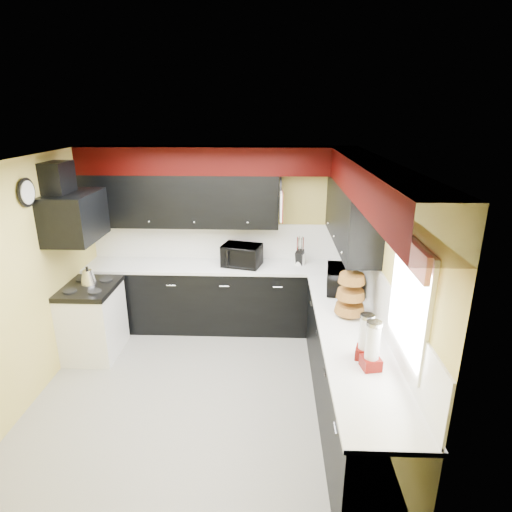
{
  "coord_description": "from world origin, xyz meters",
  "views": [
    {
      "loc": [
        0.72,
        -3.95,
        2.94
      ],
      "look_at": [
        0.53,
        0.76,
        1.33
      ],
      "focal_mm": 30.0,
      "sensor_mm": 36.0,
      "label": 1
    }
  ],
  "objects_px": {
    "utensil_crock": "(300,259)",
    "toaster_oven": "(242,255)",
    "kettle": "(88,277)",
    "microwave": "(342,279)",
    "knife_block": "(300,258)"
  },
  "relations": [
    {
      "from": "knife_block",
      "to": "kettle",
      "type": "xyz_separation_m",
      "value": [
        -2.62,
        -0.72,
        -0.04
      ]
    },
    {
      "from": "knife_block",
      "to": "kettle",
      "type": "distance_m",
      "value": 2.72
    },
    {
      "from": "toaster_oven",
      "to": "utensil_crock",
      "type": "distance_m",
      "value": 0.79
    },
    {
      "from": "utensil_crock",
      "to": "knife_block",
      "type": "bearing_deg",
      "value": -90.0
    },
    {
      "from": "utensil_crock",
      "to": "toaster_oven",
      "type": "bearing_deg",
      "value": -174.17
    },
    {
      "from": "microwave",
      "to": "utensil_crock",
      "type": "xyz_separation_m",
      "value": [
        -0.44,
        0.87,
        -0.06
      ]
    },
    {
      "from": "utensil_crock",
      "to": "kettle",
      "type": "height_order",
      "value": "utensil_crock"
    },
    {
      "from": "utensil_crock",
      "to": "kettle",
      "type": "bearing_deg",
      "value": -164.36
    },
    {
      "from": "utensil_crock",
      "to": "kettle",
      "type": "distance_m",
      "value": 2.73
    },
    {
      "from": "knife_block",
      "to": "kettle",
      "type": "relative_size",
      "value": 1.06
    },
    {
      "from": "microwave",
      "to": "utensil_crock",
      "type": "relative_size",
      "value": 3.19
    },
    {
      "from": "toaster_oven",
      "to": "microwave",
      "type": "height_order",
      "value": "toaster_oven"
    },
    {
      "from": "toaster_oven",
      "to": "knife_block",
      "type": "distance_m",
      "value": 0.79
    },
    {
      "from": "toaster_oven",
      "to": "kettle",
      "type": "xyz_separation_m",
      "value": [
        -1.84,
        -0.65,
        -0.08
      ]
    },
    {
      "from": "toaster_oven",
      "to": "knife_block",
      "type": "relative_size",
      "value": 2.45
    }
  ]
}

